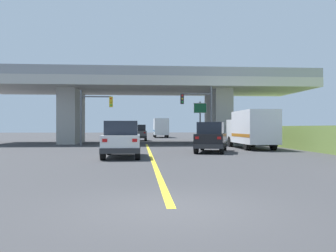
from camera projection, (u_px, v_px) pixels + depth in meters
ground at (146, 143)px, 38.58m from camera, size 160.00×160.00×0.00m
overpass_bridge at (146, 95)px, 38.60m from camera, size 34.29×10.78×7.47m
lane_divider_stripe at (151, 155)px, 21.37m from camera, size 0.20×28.25×0.01m
suv_lead at (122, 139)px, 19.93m from camera, size 2.03×4.76×2.02m
suv_crossing at (211, 137)px, 24.07m from camera, size 3.09×5.05×2.02m
box_truck at (252, 129)px, 28.07m from camera, size 2.33×7.01×2.97m
sedan_oncoming at (139, 133)px, 45.08m from camera, size 2.06×4.34×2.02m
traffic_signal_nearside at (201, 108)px, 33.51m from camera, size 3.02×0.36×5.54m
traffic_signal_farside at (92, 110)px, 32.71m from camera, size 2.99×0.36×5.09m
highway_sign at (200, 113)px, 37.49m from camera, size 1.37×0.17×4.41m
semi_truck_distant at (161, 128)px, 59.67m from camera, size 2.33×7.25×3.14m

